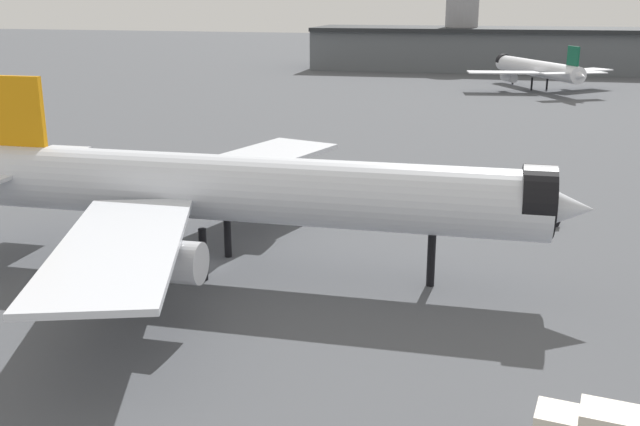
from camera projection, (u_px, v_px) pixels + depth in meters
name	position (u px, v px, depth m)	size (l,w,h in m)	color
ground	(207.00, 265.00, 64.35)	(900.00, 900.00, 0.00)	#4C4F54
airliner_near_gate	(238.00, 190.00, 61.23)	(56.95, 51.85, 16.17)	silver
airliner_far_taxiway	(537.00, 69.00, 188.89)	(36.45, 40.55, 12.00)	silver
terminal_building	(635.00, 50.00, 231.69)	(211.49, 47.76, 26.77)	slate
baggage_tug_wing	(542.00, 216.00, 75.50)	(3.57, 2.90, 1.85)	black
baggage_cart_trailing	(269.00, 170.00, 95.79)	(2.78, 2.54, 1.82)	black
traffic_cone_near_nose	(468.00, 204.00, 82.35)	(0.52, 0.52, 0.64)	#F2600C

